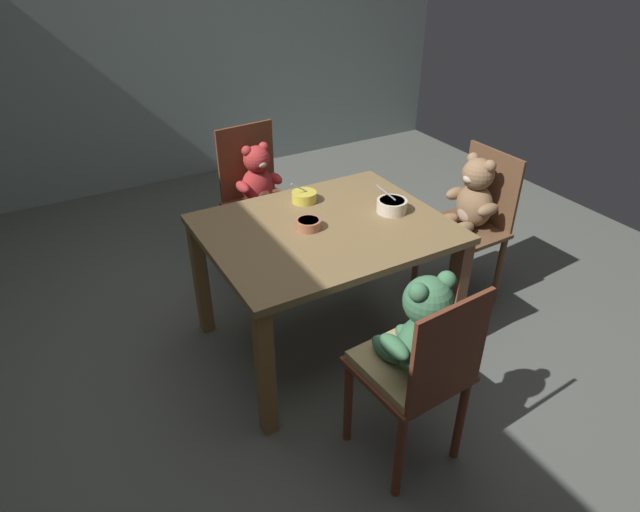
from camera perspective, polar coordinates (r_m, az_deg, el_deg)
The scene contains 8 objects.
ground_plane at distance 2.98m, azimuth 0.48°, elevation -9.04°, with size 5.20×5.20×0.04m.
dining_table at distance 2.62m, azimuth 0.54°, elevation 1.21°, with size 1.13×0.90×0.70m.
teddy_chair_far_center at distance 3.30m, azimuth -6.46°, elevation 7.16°, with size 0.44×0.45×0.91m.
teddy_chair_near_right at distance 3.13m, azimuth 15.72°, elevation 5.10°, with size 0.39×0.43×0.88m.
teddy_chair_near_front at distance 2.05m, azimuth 10.42°, elevation -9.34°, with size 0.41×0.41×0.91m.
porridge_bowl_terracotta_center at distance 2.54m, azimuth -1.23°, elevation 3.39°, with size 0.12×0.12×0.05m.
porridge_bowl_yellow_far_center at distance 2.79m, azimuth -1.68°, elevation 6.28°, with size 0.14×0.13×0.12m.
porridge_bowl_cream_near_right at distance 2.71m, azimuth 7.56°, elevation 5.29°, with size 0.15×0.15×0.14m.
Camera 1 is at (-1.14, -1.95, 1.93)m, focal length 30.41 mm.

